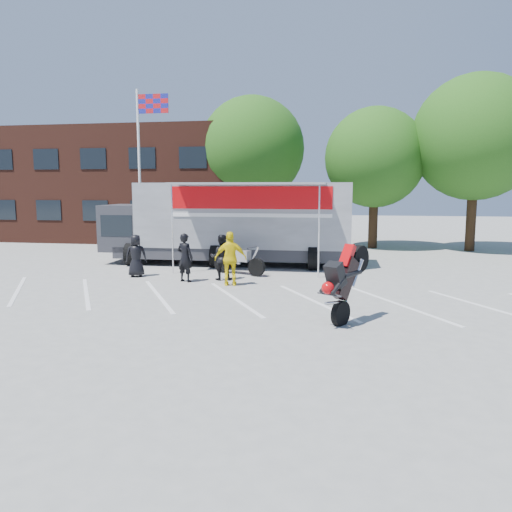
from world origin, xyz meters
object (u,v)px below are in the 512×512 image
(stunt_bike_rider, at_px, (355,320))
(spectator_leather_c, at_px, (221,257))
(spectator_hivis, at_px, (231,259))
(spectator_leather_a, at_px, (136,256))
(tree_mid, at_px, (375,158))
(transporter_truck, at_px, (233,264))
(tree_left, at_px, (252,149))
(tree_right, at_px, (476,138))
(parked_motorcycle, at_px, (239,274))
(flagpole, at_px, (144,152))
(spectator_leather_b, at_px, (185,258))

(stunt_bike_rider, height_order, spectator_leather_c, spectator_leather_c)
(spectator_leather_c, relative_size, spectator_hivis, 0.89)
(stunt_bike_rider, height_order, spectator_leather_a, spectator_leather_a)
(spectator_hivis, bearing_deg, spectator_leather_c, -69.91)
(tree_mid, relative_size, transporter_truck, 0.69)
(tree_left, bearing_deg, tree_right, -7.13)
(tree_right, relative_size, spectator_leather_a, 5.74)
(transporter_truck, distance_m, parked_motorcycle, 2.67)
(tree_left, relative_size, spectator_leather_c, 5.25)
(tree_right, bearing_deg, stunt_bike_rider, -112.26)
(flagpole, distance_m, transporter_truck, 7.39)
(transporter_truck, xyz_separation_m, spectator_hivis, (0.98, -4.76, 0.92))
(spectator_leather_b, distance_m, spectator_hivis, 1.79)
(parked_motorcycle, relative_size, spectator_leather_c, 1.42)
(tree_left, distance_m, spectator_leather_b, 13.47)
(parked_motorcycle, distance_m, spectator_leather_a, 3.94)
(tree_mid, relative_size, spectator_leather_a, 4.83)
(tree_left, height_order, parked_motorcycle, tree_left)
(spectator_leather_c, bearing_deg, flagpole, -60.05)
(parked_motorcycle, xyz_separation_m, spectator_leather_b, (-1.56, -1.81, 0.86))
(tree_left, xyz_separation_m, spectator_hivis, (1.64, -13.02, -4.65))
(tree_mid, bearing_deg, stunt_bike_rider, -94.66)
(tree_left, bearing_deg, spectator_leather_a, -100.55)
(stunt_bike_rider, bearing_deg, transporter_truck, 152.69)
(tree_mid, bearing_deg, transporter_truck, -131.14)
(tree_left, bearing_deg, transporter_truck, -85.45)
(flagpole, xyz_separation_m, tree_left, (4.24, 6.00, 0.51))
(parked_motorcycle, xyz_separation_m, spectator_leather_a, (-3.68, -1.14, 0.79))
(tree_mid, xyz_separation_m, transporter_truck, (-6.34, -7.26, -4.94))
(flagpole, distance_m, spectator_leather_a, 7.59)
(parked_motorcycle, bearing_deg, spectator_leather_c, -174.72)
(stunt_bike_rider, bearing_deg, spectator_leather_a, -179.53)
(tree_mid, distance_m, parked_motorcycle, 12.30)
(spectator_leather_b, relative_size, spectator_hivis, 0.94)
(stunt_bike_rider, relative_size, spectator_leather_b, 1.22)
(tree_right, height_order, spectator_leather_c, tree_right)
(tree_right, relative_size, stunt_bike_rider, 4.33)
(tree_right, distance_m, spectator_leather_c, 16.00)
(tree_right, bearing_deg, transporter_truck, -149.21)
(spectator_leather_b, bearing_deg, transporter_truck, -80.94)
(tree_left, relative_size, spectator_hivis, 4.69)
(tree_right, bearing_deg, flagpole, -164.52)
(flagpole, height_order, transporter_truck, flagpole)
(spectator_leather_c, height_order, spectator_hivis, spectator_hivis)
(parked_motorcycle, bearing_deg, transporter_truck, 40.25)
(tree_left, height_order, spectator_hivis, tree_left)
(transporter_truck, bearing_deg, spectator_leather_a, -128.75)
(transporter_truck, distance_m, stunt_bike_rider, 9.99)
(tree_mid, relative_size, spectator_leather_c, 4.67)
(stunt_bike_rider, bearing_deg, tree_right, 100.06)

